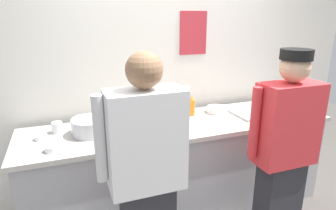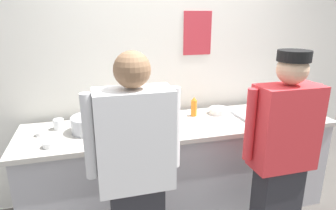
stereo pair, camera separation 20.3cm
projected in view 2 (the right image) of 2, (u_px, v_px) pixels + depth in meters
wall_back at (167, 60)px, 3.02m from camera, size 4.52×0.11×2.84m
prep_counter at (181, 167)px, 2.85m from camera, size 2.88×0.74×0.91m
chef_near_left at (136, 174)px, 1.89m from camera, size 0.61×0.24×1.68m
chef_center at (282, 155)px, 2.17m from camera, size 0.60×0.24×1.65m
plate_stack_front at (219, 111)px, 2.97m from camera, size 0.20×0.20×0.06m
plate_stack_rear at (174, 119)px, 2.73m from camera, size 0.23×0.23×0.06m
mixing_bowl_steel at (90, 124)px, 2.51m from camera, size 0.32×0.32×0.13m
sheet_tray at (258, 115)px, 2.90m from camera, size 0.42×0.37×0.02m
squeeze_bottle_primary at (141, 117)px, 2.62m from camera, size 0.06×0.06×0.19m
squeeze_bottle_secondary at (194, 107)px, 2.89m from camera, size 0.06×0.06×0.19m
ramekin_orange_sauce at (41, 133)px, 2.44m from camera, size 0.08×0.08×0.04m
ramekin_green_sauce at (297, 114)px, 2.88m from camera, size 0.09×0.09×0.04m
ramekin_yellow_sauce at (50, 144)px, 2.23m from camera, size 0.11×0.11×0.04m
deli_cup at (59, 124)px, 2.57m from camera, size 0.09×0.09×0.09m
chefs_knife at (273, 108)px, 3.13m from camera, size 0.28×0.03×0.02m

